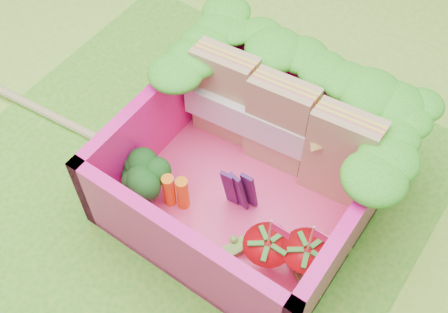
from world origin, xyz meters
TOP-DOWN VIEW (x-y plane):
  - ground at (0.00, 0.00)m, footprint 14.00×14.00m
  - placemat at (0.00, 0.00)m, footprint 2.60×2.60m
  - bento_floor at (0.34, 0.17)m, footprint 1.30×1.30m
  - bento_box at (0.34, 0.17)m, footprint 1.30×1.30m
  - lettuce_ruffle at (0.34, 0.65)m, footprint 1.43×0.83m
  - sandwich_stack at (0.35, 0.46)m, footprint 1.14×0.29m
  - broccoli at (-0.11, -0.17)m, footprint 0.32×0.32m
  - carrot_sticks at (0.06, -0.13)m, footprint 0.14×0.10m
  - purple_wedges at (0.36, 0.04)m, footprint 0.16×0.07m
  - strawberry_left at (0.67, -0.16)m, footprint 0.25×0.25m
  - strawberry_right at (0.84, -0.08)m, footprint 0.25×0.25m
  - snap_peas at (0.73, -0.05)m, footprint 0.59×0.53m
  - chopsticks at (-1.08, -0.07)m, footprint 2.04×0.24m

SIDE VIEW (x-z plane):
  - ground at x=0.00m, z-range 0.00..0.00m
  - placemat at x=0.00m, z-range 0.00..0.03m
  - chopsticks at x=-1.08m, z-range 0.03..0.08m
  - bento_floor at x=0.34m, z-range 0.03..0.08m
  - snap_peas at x=0.73m, z-range 0.08..0.13m
  - carrot_sticks at x=0.06m, z-range 0.08..0.32m
  - strawberry_left at x=0.67m, z-range -0.03..0.46m
  - strawberry_right at x=0.84m, z-range -0.03..0.46m
  - broccoli at x=-0.11m, z-range 0.13..0.37m
  - purple_wedges at x=0.36m, z-range 0.08..0.46m
  - bento_box at x=0.34m, z-range 0.03..0.58m
  - sandwich_stack at x=0.35m, z-range 0.07..0.70m
  - lettuce_ruffle at x=0.34m, z-range 0.58..0.69m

